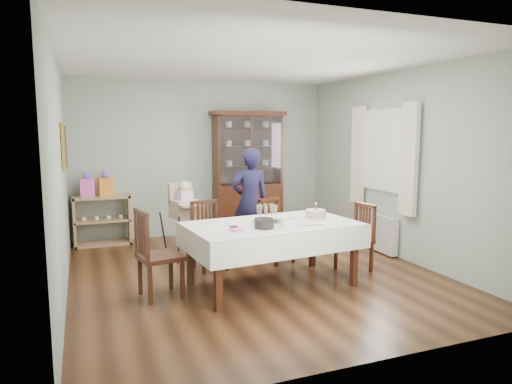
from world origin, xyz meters
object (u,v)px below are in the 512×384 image
chair_far_left (210,249)px  gift_bag_pink (87,186)px  dining_table (272,254)px  chair_end_left (159,271)px  woman (250,201)px  high_chair (186,227)px  champagne_tray (267,217)px  birthday_cake (316,214)px  gift_bag_orange (106,184)px  china_cabinet (248,171)px  chair_far_right (276,243)px  sideboard (102,220)px  chair_end_right (355,251)px

chair_far_left → gift_bag_pink: size_ratio=2.28×
dining_table → chair_end_left: (-1.32, 0.11, -0.09)m
woman → high_chair: bearing=-7.6°
champagne_tray → birthday_cake: champagne_tray is taller
gift_bag_pink → high_chair: bearing=-41.9°
dining_table → gift_bag_pink: gift_bag_pink is taller
chair_far_left → high_chair: (-0.17, 0.70, 0.17)m
dining_table → gift_bag_orange: 3.32m
chair_far_left → woman: bearing=26.6°
high_chair → gift_bag_pink: size_ratio=2.81×
china_cabinet → champagne_tray: bearing=-105.4°
chair_far_left → chair_far_right: 0.97m
china_cabinet → gift_bag_orange: size_ratio=5.28×
sideboard → gift_bag_orange: 0.59m
sideboard → chair_end_right: size_ratio=1.02×
high_chair → sideboard: bearing=116.7°
high_chair → gift_bag_orange: (-1.02, 1.17, 0.55)m
dining_table → sideboard: size_ratio=2.34×
china_cabinet → chair_end_left: 3.46m
chair_end_left → woman: 2.13m
china_cabinet → sideboard: 2.60m
dining_table → woman: bearing=79.9°
chair_end_right → gift_bag_pink: 4.24m
champagne_tray → chair_end_left: bearing=178.1°
china_cabinet → gift_bag_pink: bearing=180.0°
high_chair → chair_far_right: bearing=-48.0°
dining_table → chair_end_left: 1.33m
chair_end_left → woman: bearing=-59.4°
dining_table → chair_far_right: chair_far_right is taller
dining_table → high_chair: high_chair is taller
woman → gift_bag_orange: bearing=-31.9°
china_cabinet → woman: bearing=-108.8°
chair_end_right → champagne_tray: (-1.29, -0.08, 0.57)m
sideboard → chair_end_left: (0.47, -2.70, -0.10)m
high_chair → gift_bag_pink: gift_bag_pink is taller
chair_far_right → gift_bag_pink: gift_bag_pink is taller
sideboard → gift_bag_orange: (0.08, -0.02, 0.58)m
woman → gift_bag_pink: bearing=-28.4°
sideboard → chair_far_right: (2.24, -1.90, -0.14)m
sideboard → chair_far_right: bearing=-40.4°
chair_end_right → sideboard: bearing=-139.8°
china_cabinet → chair_far_left: bearing=-123.3°
champagne_tray → high_chair: bearing=112.7°
champagne_tray → birthday_cake: bearing=-0.2°
chair_end_right → high_chair: size_ratio=0.79×
chair_end_right → gift_bag_pink: (-3.24, 2.64, 0.71)m
high_chair → china_cabinet: bearing=23.9°
dining_table → sideboard: (-1.79, 2.81, 0.02)m
sideboard → chair_end_left: chair_end_left is taller
dining_table → gift_bag_orange: gift_bag_orange is taller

